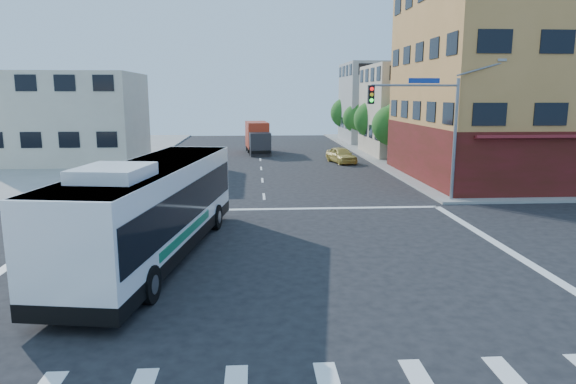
{
  "coord_description": "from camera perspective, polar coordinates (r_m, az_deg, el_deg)",
  "views": [
    {
      "loc": [
        -0.54,
        -17.59,
        6.12
      ],
      "look_at": [
        0.87,
        3.84,
        2.02
      ],
      "focal_mm": 32.0,
      "sensor_mm": 36.0,
      "label": 1
    }
  ],
  "objects": [
    {
      "name": "building_east_near",
      "position": [
        54.49,
        15.18,
        8.74
      ],
      "size": [
        12.06,
        10.06,
        9.0
      ],
      "color": "#C7B698",
      "rests_on": "ground"
    },
    {
      "name": "ground",
      "position": [
        18.64,
        -1.91,
        -8.37
      ],
      "size": [
        120.0,
        120.0,
        0.0
      ],
      "primitive_type": "plane",
      "color": "black",
      "rests_on": "ground"
    },
    {
      "name": "street_tree_c",
      "position": [
        62.82,
        7.76,
        8.29
      ],
      "size": [
        3.4,
        3.4,
        5.29
      ],
      "color": "#342213",
      "rests_on": "ground"
    },
    {
      "name": "transit_bus",
      "position": [
        19.87,
        -14.68,
        -1.7
      ],
      "size": [
        4.93,
        13.68,
        3.97
      ],
      "rotation": [
        0.0,
        0.0,
        -0.16
      ],
      "color": "black",
      "rests_on": "ground"
    },
    {
      "name": "street_tree_b",
      "position": [
        55.0,
        9.42,
        8.2
      ],
      "size": [
        3.8,
        3.8,
        5.79
      ],
      "color": "#342213",
      "rests_on": "ground"
    },
    {
      "name": "corner_building_ne",
      "position": [
        41.5,
        26.27,
        9.4
      ],
      "size": [
        18.1,
        15.44,
        14.0
      ],
      "color": "#C98A48",
      "rests_on": "ground"
    },
    {
      "name": "parked_car",
      "position": [
        46.72,
        5.94,
        4.11
      ],
      "size": [
        2.62,
        4.46,
        1.42
      ],
      "primitive_type": "imported",
      "rotation": [
        0.0,
        0.0,
        0.24
      ],
      "color": "gold",
      "rests_on": "ground"
    },
    {
      "name": "street_tree_d",
      "position": [
        70.66,
        6.47,
        8.93
      ],
      "size": [
        4.0,
        4.0,
        6.03
      ],
      "color": "#342213",
      "rests_on": "ground"
    },
    {
      "name": "building_west",
      "position": [
        50.39,
        -23.05,
        7.55
      ],
      "size": [
        12.06,
        10.06,
        8.0
      ],
      "color": "beige",
      "rests_on": "ground"
    },
    {
      "name": "building_east_far",
      "position": [
        67.88,
        11.37,
        9.66
      ],
      "size": [
        12.06,
        10.06,
        10.0
      ],
      "color": "gray",
      "rests_on": "ground"
    },
    {
      "name": "box_truck",
      "position": [
        54.34,
        -3.39,
        5.98
      ],
      "size": [
        2.68,
        7.31,
        3.22
      ],
      "rotation": [
        0.0,
        0.0,
        0.08
      ],
      "color": "#28282D",
      "rests_on": "ground"
    },
    {
      "name": "signal_mast_ne",
      "position": [
        29.83,
        15.22,
        8.25
      ],
      "size": [
        7.91,
        1.13,
        8.07
      ],
      "color": "gray",
      "rests_on": "ground"
    },
    {
      "name": "street_tree_a",
      "position": [
        47.26,
        11.62,
        7.52
      ],
      "size": [
        3.6,
        3.6,
        5.53
      ],
      "color": "#342213",
      "rests_on": "ground"
    }
  ]
}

